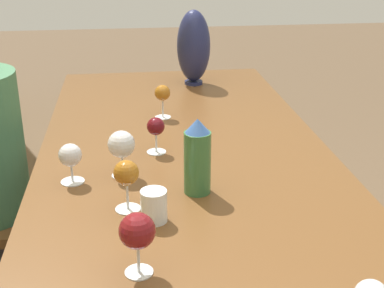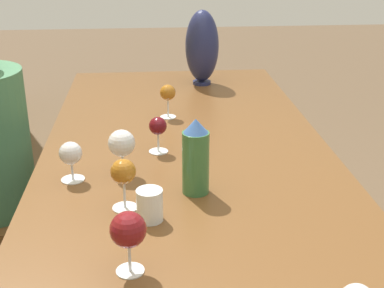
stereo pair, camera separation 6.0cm
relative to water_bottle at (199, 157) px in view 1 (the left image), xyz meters
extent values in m
cube|color=brown|center=(0.03, 0.00, -0.13)|extent=(2.71, 1.00, 0.04)
cylinder|color=brown|center=(1.28, -0.39, -0.52)|extent=(0.07, 0.07, 0.74)
cylinder|color=brown|center=(1.28, 0.40, -0.52)|extent=(0.07, 0.07, 0.74)
cylinder|color=#336638|center=(0.00, 0.00, -0.02)|extent=(0.08, 0.08, 0.18)
cone|color=#33599E|center=(0.00, 0.00, 0.10)|extent=(0.07, 0.07, 0.04)
cylinder|color=silver|center=(-0.15, 0.14, -0.07)|extent=(0.07, 0.07, 0.09)
cylinder|color=#1E234C|center=(1.13, -0.13, -0.10)|extent=(0.09, 0.09, 0.01)
ellipsoid|color=#1E234C|center=(1.13, -0.13, 0.08)|extent=(0.16, 0.16, 0.34)
cylinder|color=silver|center=(0.30, 0.10, -0.11)|extent=(0.07, 0.07, 0.00)
cylinder|color=silver|center=(0.30, 0.10, -0.07)|extent=(0.01, 0.01, 0.07)
sphere|color=#510C14|center=(0.30, 0.10, -0.01)|extent=(0.06, 0.06, 0.06)
cylinder|color=silver|center=(0.11, 0.37, -0.11)|extent=(0.07, 0.07, 0.00)
cylinder|color=silver|center=(0.11, 0.37, -0.08)|extent=(0.01, 0.01, 0.06)
sphere|color=silver|center=(0.11, 0.37, -0.02)|extent=(0.07, 0.07, 0.07)
cylinder|color=silver|center=(0.13, 0.22, -0.11)|extent=(0.07, 0.07, 0.00)
cylinder|color=silver|center=(0.13, 0.22, -0.07)|extent=(0.01, 0.01, 0.07)
sphere|color=silver|center=(0.13, 0.22, 0.00)|extent=(0.08, 0.08, 0.08)
cylinder|color=silver|center=(-0.08, 0.21, -0.11)|extent=(0.07, 0.07, 0.00)
cylinder|color=silver|center=(-0.08, 0.21, -0.07)|extent=(0.01, 0.01, 0.08)
sphere|color=#995B19|center=(-0.08, 0.21, 0.00)|extent=(0.07, 0.07, 0.07)
cylinder|color=silver|center=(-0.37, 0.19, -0.11)|extent=(0.06, 0.06, 0.00)
cylinder|color=silver|center=(-0.37, 0.19, -0.07)|extent=(0.01, 0.01, 0.07)
sphere|color=maroon|center=(-0.37, 0.19, 0.00)|extent=(0.08, 0.08, 0.08)
cylinder|color=silver|center=(0.66, 0.06, -0.11)|extent=(0.06, 0.06, 0.00)
cylinder|color=silver|center=(0.66, 0.06, -0.07)|extent=(0.01, 0.01, 0.07)
sphere|color=#995B19|center=(0.66, 0.06, -0.01)|extent=(0.06, 0.06, 0.06)
cylinder|color=brown|center=(0.38, 0.58, -0.68)|extent=(0.04, 0.04, 0.40)
cylinder|color=brown|center=(0.76, 0.58, -0.68)|extent=(0.04, 0.04, 0.40)
cube|color=#2D2D38|center=(0.57, 0.71, -0.66)|extent=(0.27, 0.20, 0.44)
camera|label=1|loc=(-1.37, 0.19, 0.61)|focal=50.00mm
camera|label=2|loc=(-1.38, 0.13, 0.61)|focal=50.00mm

